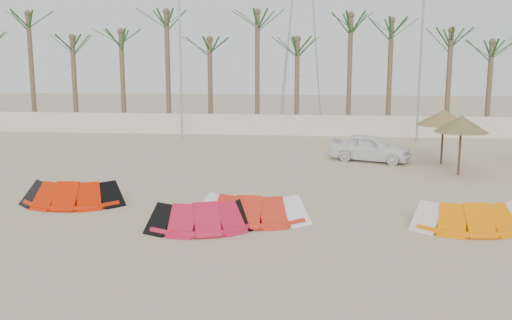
# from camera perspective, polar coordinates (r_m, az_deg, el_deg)

# --- Properties ---
(ground) EXTENTS (120.00, 120.00, 0.00)m
(ground) POSITION_cam_1_polar(r_m,az_deg,el_deg) (14.86, -2.44, -9.12)
(ground) COLOR tan
(ground) RESTS_ON ground
(boundary_wall) EXTENTS (60.00, 0.30, 1.30)m
(boundary_wall) POSITION_cam_1_polar(r_m,az_deg,el_deg) (36.17, 2.64, 3.53)
(boundary_wall) COLOR beige
(boundary_wall) RESTS_ON ground
(palm_line) EXTENTS (52.00, 4.00, 7.70)m
(palm_line) POSITION_cam_1_polar(r_m,az_deg,el_deg) (37.41, 3.90, 12.64)
(palm_line) COLOR brown
(palm_line) RESTS_ON ground
(lamp_b) EXTENTS (1.25, 0.14, 11.00)m
(lamp_b) POSITION_cam_1_polar(r_m,az_deg,el_deg) (34.80, -7.55, 11.63)
(lamp_b) COLOR #A5A8AD
(lamp_b) RESTS_ON ground
(lamp_c) EXTENTS (1.25, 0.14, 11.00)m
(lamp_c) POSITION_cam_1_polar(r_m,az_deg,el_deg) (34.38, 16.27, 11.33)
(lamp_c) COLOR #A5A8AD
(lamp_c) RESTS_ON ground
(pylon) EXTENTS (3.00, 3.00, 14.00)m
(pylon) POSITION_cam_1_polar(r_m,az_deg,el_deg) (42.16, 4.47, 3.60)
(pylon) COLOR #A5A8AD
(pylon) RESTS_ON ground
(kite_red_left) EXTENTS (3.45, 1.69, 0.90)m
(kite_red_left) POSITION_cam_1_polar(r_m,az_deg,el_deg) (20.39, -17.63, -2.98)
(kite_red_left) COLOR red
(kite_red_left) RESTS_ON ground
(kite_red_mid) EXTENTS (3.57, 2.37, 0.90)m
(kite_red_mid) POSITION_cam_1_polar(r_m,az_deg,el_deg) (16.85, -4.96, -5.29)
(kite_red_mid) COLOR red
(kite_red_mid) RESTS_ON ground
(kite_red_right) EXTENTS (3.46, 1.65, 0.90)m
(kite_red_right) POSITION_cam_1_polar(r_m,az_deg,el_deg) (17.58, -0.40, -4.58)
(kite_red_right) COLOR red
(kite_red_right) RESTS_ON ground
(kite_orange) EXTENTS (3.46, 1.82, 0.90)m
(kite_orange) POSITION_cam_1_polar(r_m,az_deg,el_deg) (17.87, 20.56, -5.01)
(kite_orange) COLOR orange
(kite_orange) RESTS_ON ground
(parasol_left) EXTENTS (2.49, 2.49, 2.53)m
(parasol_left) POSITION_cam_1_polar(r_m,az_deg,el_deg) (27.54, 18.26, 4.05)
(parasol_left) COLOR #4C331E
(parasol_left) RESTS_ON ground
(parasol_mid) EXTENTS (2.21, 2.21, 2.53)m
(parasol_mid) POSITION_cam_1_polar(r_m,az_deg,el_deg) (25.17, 19.85, 3.42)
(parasol_mid) COLOR #4C331E
(parasol_mid) RESTS_ON ground
(car) EXTENTS (4.11, 2.77, 1.30)m
(car) POSITION_cam_1_polar(r_m,az_deg,el_deg) (27.66, 11.36, 1.22)
(car) COLOR white
(car) RESTS_ON ground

